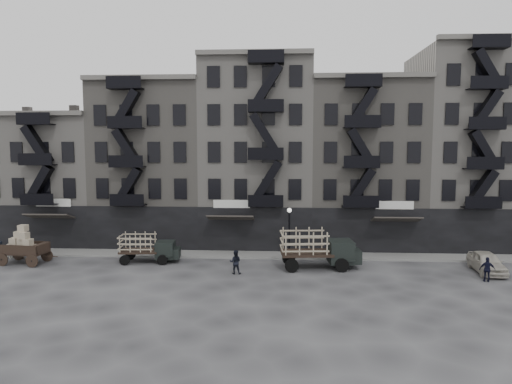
# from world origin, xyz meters

# --- Properties ---
(ground) EXTENTS (140.00, 140.00, 0.00)m
(ground) POSITION_xyz_m (0.00, 0.00, 0.00)
(ground) COLOR #38383A
(ground) RESTS_ON ground
(sidewalk) EXTENTS (55.00, 2.50, 0.15)m
(sidewalk) POSITION_xyz_m (0.00, 3.75, 0.07)
(sidewalk) COLOR slate
(sidewalk) RESTS_ON ground
(building_west) EXTENTS (10.00, 11.35, 13.20)m
(building_west) POSITION_xyz_m (-20.00, 9.83, 6.00)
(building_west) COLOR gray
(building_west) RESTS_ON ground
(building_midwest) EXTENTS (10.00, 11.35, 16.20)m
(building_midwest) POSITION_xyz_m (-10.00, 9.83, 7.50)
(building_midwest) COLOR slate
(building_midwest) RESTS_ON ground
(building_center) EXTENTS (10.00, 11.35, 18.20)m
(building_center) POSITION_xyz_m (-0.00, 9.82, 8.50)
(building_center) COLOR gray
(building_center) RESTS_ON ground
(building_mideast) EXTENTS (10.00, 11.35, 16.20)m
(building_mideast) POSITION_xyz_m (10.00, 9.83, 7.50)
(building_mideast) COLOR slate
(building_mideast) RESTS_ON ground
(building_east) EXTENTS (10.00, 11.35, 19.20)m
(building_east) POSITION_xyz_m (20.00, 9.82, 9.00)
(building_east) COLOR gray
(building_east) RESTS_ON ground
(lamp_post) EXTENTS (0.36, 0.36, 4.28)m
(lamp_post) POSITION_xyz_m (3.00, 2.60, 2.78)
(lamp_post) COLOR black
(lamp_post) RESTS_ON ground
(horse) EXTENTS (2.08, 0.96, 1.75)m
(horse) POSITION_xyz_m (-19.62, 1.38, 0.88)
(horse) COLOR silver
(horse) RESTS_ON ground
(wagon) EXTENTS (3.83, 2.36, 3.07)m
(wagon) POSITION_xyz_m (-18.10, -0.01, 1.75)
(wagon) COLOR black
(wagon) RESTS_ON ground
(stake_truck_west) EXTENTS (4.83, 2.27, 2.36)m
(stake_truck_west) POSITION_xyz_m (-8.34, 1.03, 1.35)
(stake_truck_west) COLOR black
(stake_truck_west) RESTS_ON ground
(stake_truck_east) EXTENTS (6.16, 2.92, 3.00)m
(stake_truck_east) POSITION_xyz_m (5.13, 0.01, 1.71)
(stake_truck_east) COLOR black
(stake_truck_east) RESTS_ON ground
(car_east) EXTENTS (2.11, 4.59, 1.53)m
(car_east) POSITION_xyz_m (17.55, -0.39, 0.76)
(car_east) COLOR #B8B2A5
(car_east) RESTS_ON ground
(pedestrian_west) EXTENTS (0.63, 0.70, 1.60)m
(pedestrian_west) POSITION_xyz_m (-20.56, 1.03, 0.80)
(pedestrian_west) COLOR black
(pedestrian_west) RESTS_ON ground
(pedestrian_mid) EXTENTS (0.85, 0.66, 1.75)m
(pedestrian_mid) POSITION_xyz_m (-0.99, -1.87, 0.88)
(pedestrian_mid) COLOR black
(pedestrian_mid) RESTS_ON ground
(policeman) EXTENTS (1.07, 0.64, 1.71)m
(policeman) POSITION_xyz_m (16.55, -2.82, 0.86)
(policeman) COLOR black
(policeman) RESTS_ON ground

